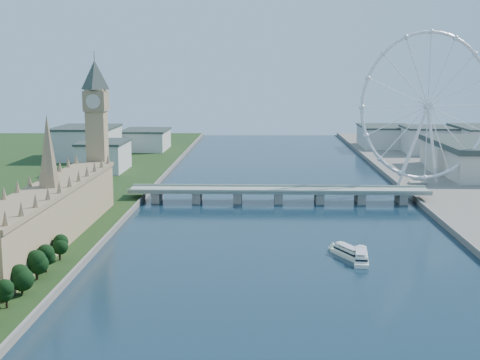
{
  "coord_description": "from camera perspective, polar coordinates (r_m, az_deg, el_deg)",
  "views": [
    {
      "loc": [
        -12.53,
        -184.78,
        96.11
      ],
      "look_at": [
        -25.43,
        210.0,
        31.09
      ],
      "focal_mm": 50.0,
      "sensor_mm": 36.0,
      "label": 1
    }
  ],
  "objects": [
    {
      "name": "parliament_range",
      "position": [
        381.09,
        -15.83,
        -2.77
      ],
      "size": [
        24.0,
        200.0,
        70.0
      ],
      "color": "tan",
      "rests_on": "ground"
    },
    {
      "name": "big_ben",
      "position": [
        477.88,
        -12.17,
        5.6
      ],
      "size": [
        20.02,
        20.02,
        110.0
      ],
      "color": "tan",
      "rests_on": "ground"
    },
    {
      "name": "tour_boat_far",
      "position": [
        347.51,
        10.29,
        -6.86
      ],
      "size": [
        10.91,
        29.64,
        6.39
      ],
      "primitive_type": null,
      "rotation": [
        0.0,
        0.0,
        -0.12
      ],
      "color": "silver",
      "rests_on": "ground"
    },
    {
      "name": "county_hall",
      "position": [
        649.89,
        18.62,
        0.35
      ],
      "size": [
        54.0,
        144.0,
        35.0
      ],
      "primitive_type": null,
      "color": "beige",
      "rests_on": "ground"
    },
    {
      "name": "city_skyline",
      "position": [
        750.84,
        5.82,
        3.25
      ],
      "size": [
        505.0,
        280.0,
        32.0
      ],
      "color": "beige",
      "rests_on": "ground"
    },
    {
      "name": "westminster_bridge",
      "position": [
        493.13,
        3.3,
        -1.12
      ],
      "size": [
        220.0,
        22.0,
        9.5
      ],
      "color": "gray",
      "rests_on": "ground"
    },
    {
      "name": "tour_boat_near",
      "position": [
        355.15,
        9.19,
        -6.48
      ],
      "size": [
        18.47,
        28.34,
        6.17
      ],
      "primitive_type": null,
      "rotation": [
        0.0,
        0.0,
        0.44
      ],
      "color": "silver",
      "rests_on": "ground"
    },
    {
      "name": "london_eye",
      "position": [
        556.62,
        15.73,
        6.06
      ],
      "size": [
        113.6,
        39.12,
        124.3
      ],
      "color": "silver",
      "rests_on": "ground"
    }
  ]
}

